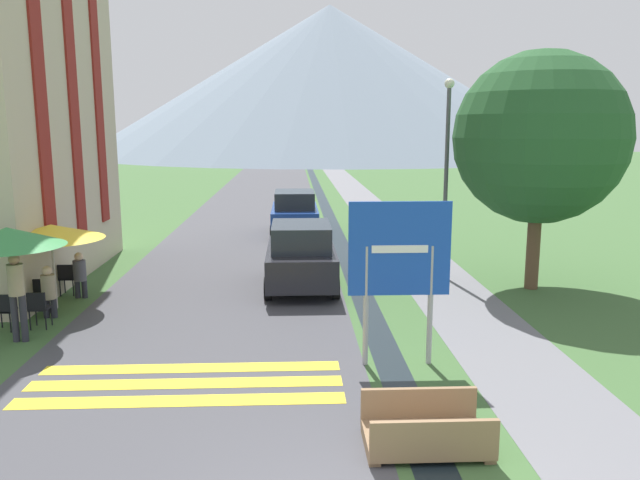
{
  "coord_description": "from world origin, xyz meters",
  "views": [
    {
      "loc": [
        -0.63,
        -6.19,
        4.41
      ],
      "look_at": [
        0.1,
        10.0,
        1.44
      ],
      "focal_mm": 35.0,
      "sensor_mm": 36.0,
      "label": 1
    }
  ],
  "objects_px": {
    "tree_by_path": "(540,138)",
    "road_sign": "(399,261)",
    "person_seated_near": "(49,289)",
    "cafe_umbrella_middle_yellow": "(51,232)",
    "footbridge": "(426,432)",
    "cafe_chair_near_right": "(3,309)",
    "person_seated_far": "(80,273)",
    "cafe_chair_near_left": "(38,306)",
    "streetlamp": "(447,163)",
    "person_standing_terrace": "(17,291)",
    "cafe_umbrella_front_green": "(7,237)",
    "parked_car_near": "(301,256)",
    "parked_car_far": "(295,213)",
    "cafe_chair_far_right": "(67,276)",
    "cafe_chair_middle": "(43,292)"
  },
  "relations": [
    {
      "from": "parked_car_near",
      "to": "streetlamp",
      "type": "xyz_separation_m",
      "value": [
        4.21,
        1.11,
        2.45
      ]
    },
    {
      "from": "footbridge",
      "to": "parked_car_far",
      "type": "height_order",
      "value": "parked_car_far"
    },
    {
      "from": "person_seated_near",
      "to": "cafe_umbrella_middle_yellow",
      "type": "bearing_deg",
      "value": 100.28
    },
    {
      "from": "parked_car_near",
      "to": "cafe_chair_middle",
      "type": "relative_size",
      "value": 4.53
    },
    {
      "from": "cafe_chair_middle",
      "to": "cafe_umbrella_front_green",
      "type": "distance_m",
      "value": 2.58
    },
    {
      "from": "tree_by_path",
      "to": "road_sign",
      "type": "bearing_deg",
      "value": -130.71
    },
    {
      "from": "footbridge",
      "to": "road_sign",
      "type": "bearing_deg",
      "value": 87.8
    },
    {
      "from": "parked_car_far",
      "to": "streetlamp",
      "type": "bearing_deg",
      "value": -59.68
    },
    {
      "from": "parked_car_near",
      "to": "person_standing_terrace",
      "type": "xyz_separation_m",
      "value": [
        -5.89,
        -4.07,
        0.17
      ]
    },
    {
      "from": "cafe_chair_middle",
      "to": "cafe_umbrella_front_green",
      "type": "height_order",
      "value": "cafe_umbrella_front_green"
    },
    {
      "from": "cafe_chair_far_right",
      "to": "person_standing_terrace",
      "type": "bearing_deg",
      "value": -95.72
    },
    {
      "from": "cafe_chair_middle",
      "to": "cafe_umbrella_front_green",
      "type": "xyz_separation_m",
      "value": [
        0.18,
        -1.95,
        1.68
      ]
    },
    {
      "from": "cafe_chair_far_right",
      "to": "cafe_chair_near_right",
      "type": "relative_size",
      "value": 1.0
    },
    {
      "from": "cafe_chair_near_right",
      "to": "streetlamp",
      "type": "relative_size",
      "value": 0.15
    },
    {
      "from": "cafe_umbrella_front_green",
      "to": "parked_car_near",
      "type": "bearing_deg",
      "value": 33.49
    },
    {
      "from": "person_seated_near",
      "to": "parked_car_near",
      "type": "bearing_deg",
      "value": 22.54
    },
    {
      "from": "footbridge",
      "to": "parked_car_far",
      "type": "distance_m",
      "value": 17.39
    },
    {
      "from": "cafe_chair_near_left",
      "to": "person_seated_far",
      "type": "bearing_deg",
      "value": 81.37
    },
    {
      "from": "footbridge",
      "to": "cafe_chair_near_right",
      "type": "height_order",
      "value": "cafe_chair_near_right"
    },
    {
      "from": "cafe_chair_near_left",
      "to": "person_seated_near",
      "type": "distance_m",
      "value": 0.84
    },
    {
      "from": "cafe_chair_far_right",
      "to": "cafe_umbrella_front_green",
      "type": "relative_size",
      "value": 0.36
    },
    {
      "from": "cafe_chair_near_right",
      "to": "cafe_umbrella_front_green",
      "type": "bearing_deg",
      "value": -53.79
    },
    {
      "from": "cafe_chair_near_left",
      "to": "road_sign",
      "type": "bearing_deg",
      "value": -24.62
    },
    {
      "from": "parked_car_far",
      "to": "person_standing_terrace",
      "type": "relative_size",
      "value": 2.18
    },
    {
      "from": "parked_car_near",
      "to": "cafe_chair_near_right",
      "type": "bearing_deg",
      "value": -152.49
    },
    {
      "from": "cafe_chair_far_right",
      "to": "footbridge",
      "type": "bearing_deg",
      "value": -56.98
    },
    {
      "from": "cafe_chair_far_right",
      "to": "road_sign",
      "type": "bearing_deg",
      "value": -43.52
    },
    {
      "from": "road_sign",
      "to": "cafe_chair_near_left",
      "type": "height_order",
      "value": "road_sign"
    },
    {
      "from": "road_sign",
      "to": "footbridge",
      "type": "distance_m",
      "value": 3.55
    },
    {
      "from": "parked_car_far",
      "to": "tree_by_path",
      "type": "height_order",
      "value": "tree_by_path"
    },
    {
      "from": "footbridge",
      "to": "person_standing_terrace",
      "type": "relative_size",
      "value": 0.92
    },
    {
      "from": "person_standing_terrace",
      "to": "person_seated_near",
      "type": "xyz_separation_m",
      "value": [
        -0.0,
        1.63,
        -0.4
      ]
    },
    {
      "from": "parked_car_far",
      "to": "cafe_chair_near_right",
      "type": "relative_size",
      "value": 4.75
    },
    {
      "from": "footbridge",
      "to": "cafe_umbrella_middle_yellow",
      "type": "height_order",
      "value": "cafe_umbrella_middle_yellow"
    },
    {
      "from": "parked_car_near",
      "to": "tree_by_path",
      "type": "height_order",
      "value": "tree_by_path"
    },
    {
      "from": "cafe_chair_far_right",
      "to": "person_seated_near",
      "type": "relative_size",
      "value": 0.69
    },
    {
      "from": "footbridge",
      "to": "cafe_chair_near_left",
      "type": "height_order",
      "value": "cafe_chair_near_left"
    },
    {
      "from": "cafe_chair_far_right",
      "to": "person_seated_far",
      "type": "xyz_separation_m",
      "value": [
        0.43,
        -0.26,
        0.16
      ]
    },
    {
      "from": "road_sign",
      "to": "streetlamp",
      "type": "bearing_deg",
      "value": 69.78
    },
    {
      "from": "cafe_chair_near_right",
      "to": "person_seated_far",
      "type": "xyz_separation_m",
      "value": [
        0.78,
        2.66,
        0.16
      ]
    },
    {
      "from": "cafe_chair_near_right",
      "to": "person_seated_near",
      "type": "distance_m",
      "value": 1.15
    },
    {
      "from": "footbridge",
      "to": "streetlamp",
      "type": "height_order",
      "value": "streetlamp"
    },
    {
      "from": "cafe_chair_near_left",
      "to": "streetlamp",
      "type": "xyz_separation_m",
      "value": [
        10.03,
        4.37,
        2.84
      ]
    },
    {
      "from": "person_seated_near",
      "to": "person_seated_far",
      "type": "height_order",
      "value": "person_seated_near"
    },
    {
      "from": "person_standing_terrace",
      "to": "tree_by_path",
      "type": "height_order",
      "value": "tree_by_path"
    },
    {
      "from": "parked_car_near",
      "to": "cafe_chair_near_right",
      "type": "height_order",
      "value": "parked_car_near"
    },
    {
      "from": "road_sign",
      "to": "person_seated_far",
      "type": "relative_size",
      "value": 2.55
    },
    {
      "from": "footbridge",
      "to": "person_seated_near",
      "type": "distance_m",
      "value": 9.81
    },
    {
      "from": "parked_car_far",
      "to": "streetlamp",
      "type": "xyz_separation_m",
      "value": [
        4.35,
        -7.43,
        2.45
      ]
    },
    {
      "from": "person_standing_terrace",
      "to": "tree_by_path",
      "type": "bearing_deg",
      "value": 17.16
    }
  ]
}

